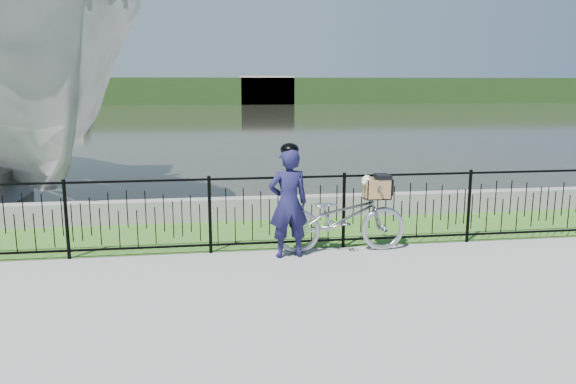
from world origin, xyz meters
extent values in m
plane|color=gray|center=(0.00, 0.00, 0.00)|extent=(120.00, 120.00, 0.00)
cube|color=#376620|center=(0.00, 2.60, 0.00)|extent=(60.00, 2.00, 0.01)
plane|color=#27281D|center=(0.00, 33.00, 0.00)|extent=(120.00, 120.00, 0.00)
cube|color=gray|center=(0.00, 3.60, 0.20)|extent=(60.00, 0.30, 0.40)
cube|color=#203D17|center=(0.00, 60.00, 1.50)|extent=(120.00, 6.00, 3.00)
cube|color=#ACA08A|center=(-18.00, 58.00, 2.00)|extent=(8.00, 4.00, 4.00)
cube|color=#ACA08A|center=(6.00, 58.50, 1.60)|extent=(6.00, 3.00, 3.20)
imported|color=#A4A8B0|center=(0.90, 1.40, 0.51)|extent=(1.94, 0.68, 1.02)
cube|color=black|center=(1.45, 1.40, 0.79)|extent=(0.38, 0.18, 0.02)
cube|color=olive|center=(1.45, 1.40, 0.80)|extent=(0.37, 0.27, 0.01)
cube|color=olive|center=(1.45, 1.53, 0.94)|extent=(0.37, 0.02, 0.29)
cube|color=olive|center=(1.45, 1.27, 0.94)|extent=(0.37, 0.02, 0.29)
cube|color=olive|center=(1.62, 1.40, 0.94)|extent=(0.02, 0.27, 0.29)
cube|color=olive|center=(1.27, 1.40, 0.94)|extent=(0.02, 0.27, 0.29)
cube|color=black|center=(1.53, 1.40, 1.11)|extent=(0.20, 0.29, 0.06)
cube|color=black|center=(1.64, 1.40, 0.97)|extent=(0.02, 0.29, 0.24)
ellipsoid|color=silver|center=(1.43, 1.40, 0.92)|extent=(0.31, 0.22, 0.20)
sphere|color=silver|center=(1.28, 1.38, 1.06)|extent=(0.15, 0.15, 0.15)
sphere|color=silver|center=(1.23, 1.36, 1.03)|extent=(0.07, 0.07, 0.07)
sphere|color=black|center=(1.21, 1.35, 1.03)|extent=(0.02, 0.02, 0.02)
cone|color=olive|center=(1.28, 1.44, 1.12)|extent=(0.06, 0.08, 0.08)
cone|color=olive|center=(1.30, 1.34, 1.12)|extent=(0.06, 0.08, 0.08)
imported|color=#17163E|center=(0.11, 1.26, 0.78)|extent=(0.61, 0.43, 1.57)
ellipsoid|color=black|center=(0.11, 1.26, 1.55)|extent=(0.26, 0.29, 0.18)
camera|label=1|loc=(-1.02, -6.43, 2.47)|focal=35.00mm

